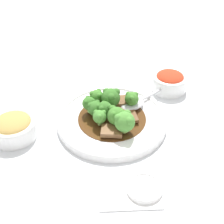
{
  "coord_description": "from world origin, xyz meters",
  "views": [
    {
      "loc": [
        0.06,
        0.57,
        0.5
      ],
      "look_at": [
        0.0,
        0.0,
        0.03
      ],
      "focal_mm": 50.0,
      "sensor_mm": 36.0,
      "label": 1
    }
  ],
  "objects_px": {
    "beef_strip_0": "(112,131)",
    "broccoli_floret_8": "(100,117)",
    "broccoli_floret_1": "(105,109)",
    "broccoli_floret_7": "(89,103)",
    "broccoli_floret_4": "(116,116)",
    "broccoli_floret_6": "(125,121)",
    "broccoli_floret_5": "(111,97)",
    "beef_strip_1": "(121,102)",
    "beef_strip_2": "(127,113)",
    "broccoli_floret_0": "(95,108)",
    "side_bowl_appetizer": "(13,127)",
    "serving_spoon": "(138,101)",
    "side_bowl_kimchi": "(170,81)",
    "sauce_dish": "(144,188)",
    "main_plate": "(112,120)",
    "broccoli_floret_3": "(97,96)",
    "beef_strip_3": "(101,108)",
    "broccoli_floret_2": "(132,99)"
  },
  "relations": [
    {
      "from": "beef_strip_0",
      "to": "beef_strip_1",
      "type": "distance_m",
      "value": 0.11
    },
    {
      "from": "broccoli_floret_3",
      "to": "side_bowl_kimchi",
      "type": "height_order",
      "value": "broccoli_floret_3"
    },
    {
      "from": "main_plate",
      "to": "serving_spoon",
      "type": "xyz_separation_m",
      "value": [
        -0.07,
        -0.05,
        0.02
      ]
    },
    {
      "from": "beef_strip_2",
      "to": "side_bowl_kimchi",
      "type": "xyz_separation_m",
      "value": [
        -0.13,
        -0.12,
        0.0
      ]
    },
    {
      "from": "beef_strip_2",
      "to": "broccoli_floret_3",
      "type": "xyz_separation_m",
      "value": [
        0.07,
        -0.05,
        0.02
      ]
    },
    {
      "from": "broccoli_floret_6",
      "to": "sauce_dish",
      "type": "distance_m",
      "value": 0.16
    },
    {
      "from": "broccoli_floret_5",
      "to": "broccoli_floret_7",
      "type": "bearing_deg",
      "value": 7.59
    },
    {
      "from": "broccoli_floret_4",
      "to": "broccoli_floret_7",
      "type": "bearing_deg",
      "value": -42.86
    },
    {
      "from": "beef_strip_0",
      "to": "broccoli_floret_8",
      "type": "xyz_separation_m",
      "value": [
        0.02,
        -0.03,
        0.02
      ]
    },
    {
      "from": "side_bowl_appetizer",
      "to": "serving_spoon",
      "type": "bearing_deg",
      "value": -166.91
    },
    {
      "from": "beef_strip_0",
      "to": "broccoli_floret_6",
      "type": "xyz_separation_m",
      "value": [
        -0.03,
        -0.0,
        0.02
      ]
    },
    {
      "from": "beef_strip_0",
      "to": "side_bowl_appetizer",
      "type": "height_order",
      "value": "side_bowl_appetizer"
    },
    {
      "from": "broccoli_floret_3",
      "to": "beef_strip_3",
      "type": "bearing_deg",
      "value": 109.4
    },
    {
      "from": "serving_spoon",
      "to": "side_bowl_appetizer",
      "type": "height_order",
      "value": "side_bowl_appetizer"
    },
    {
      "from": "broccoli_floret_5",
      "to": "sauce_dish",
      "type": "height_order",
      "value": "broccoli_floret_5"
    },
    {
      "from": "beef_strip_1",
      "to": "beef_strip_2",
      "type": "xyz_separation_m",
      "value": [
        -0.01,
        0.04,
        -0.0
      ]
    },
    {
      "from": "broccoli_floret_6",
      "to": "serving_spoon",
      "type": "relative_size",
      "value": 0.24
    },
    {
      "from": "main_plate",
      "to": "broccoli_floret_3",
      "type": "height_order",
      "value": "broccoli_floret_3"
    },
    {
      "from": "broccoli_floret_0",
      "to": "beef_strip_2",
      "type": "bearing_deg",
      "value": -179.94
    },
    {
      "from": "broccoli_floret_0",
      "to": "side_bowl_kimchi",
      "type": "bearing_deg",
      "value": -149.96
    },
    {
      "from": "serving_spoon",
      "to": "broccoli_floret_4",
      "type": "bearing_deg",
      "value": 50.97
    },
    {
      "from": "main_plate",
      "to": "sauce_dish",
      "type": "height_order",
      "value": "main_plate"
    },
    {
      "from": "broccoli_floret_3",
      "to": "side_bowl_appetizer",
      "type": "relative_size",
      "value": 0.38
    },
    {
      "from": "broccoli_floret_2",
      "to": "broccoli_floret_7",
      "type": "distance_m",
      "value": 0.11
    },
    {
      "from": "broccoli_floret_6",
      "to": "serving_spoon",
      "type": "distance_m",
      "value": 0.12
    },
    {
      "from": "broccoli_floret_7",
      "to": "sauce_dish",
      "type": "xyz_separation_m",
      "value": [
        -0.1,
        0.23,
        -0.04
      ]
    },
    {
      "from": "side_bowl_kimchi",
      "to": "sauce_dish",
      "type": "height_order",
      "value": "side_bowl_kimchi"
    },
    {
      "from": "beef_strip_2",
      "to": "side_bowl_appetizer",
      "type": "relative_size",
      "value": 0.73
    },
    {
      "from": "broccoli_floret_0",
      "to": "broccoli_floret_6",
      "type": "height_order",
      "value": "broccoli_floret_6"
    },
    {
      "from": "broccoli_floret_1",
      "to": "broccoli_floret_0",
      "type": "bearing_deg",
      "value": -25.16
    },
    {
      "from": "broccoli_floret_4",
      "to": "side_bowl_appetizer",
      "type": "xyz_separation_m",
      "value": [
        0.23,
        -0.01,
        -0.02
      ]
    },
    {
      "from": "broccoli_floret_4",
      "to": "broccoli_floret_6",
      "type": "bearing_deg",
      "value": 124.0
    },
    {
      "from": "broccoli_floret_1",
      "to": "broccoli_floret_7",
      "type": "bearing_deg",
      "value": -39.14
    },
    {
      "from": "beef_strip_1",
      "to": "beef_strip_3",
      "type": "xyz_separation_m",
      "value": [
        0.05,
        0.02,
        -0.0
      ]
    },
    {
      "from": "beef_strip_3",
      "to": "broccoli_floret_4",
      "type": "relative_size",
      "value": 1.13
    },
    {
      "from": "beef_strip_0",
      "to": "main_plate",
      "type": "bearing_deg",
      "value": -96.29
    },
    {
      "from": "broccoli_floret_3",
      "to": "broccoli_floret_6",
      "type": "relative_size",
      "value": 0.78
    },
    {
      "from": "side_bowl_kimchi",
      "to": "sauce_dish",
      "type": "xyz_separation_m",
      "value": [
        0.13,
        0.33,
        -0.02
      ]
    },
    {
      "from": "broccoli_floret_3",
      "to": "side_bowl_kimchi",
      "type": "relative_size",
      "value": 0.43
    },
    {
      "from": "broccoli_floret_6",
      "to": "side_bowl_appetizer",
      "type": "xyz_separation_m",
      "value": [
        0.25,
        -0.03,
        -0.02
      ]
    },
    {
      "from": "broccoli_floret_2",
      "to": "side_bowl_kimchi",
      "type": "height_order",
      "value": "broccoli_floret_2"
    },
    {
      "from": "beef_strip_2",
      "to": "sauce_dish",
      "type": "bearing_deg",
      "value": 91.09
    },
    {
      "from": "beef_strip_1",
      "to": "beef_strip_3",
      "type": "bearing_deg",
      "value": 18.15
    },
    {
      "from": "beef_strip_0",
      "to": "beef_strip_2",
      "type": "distance_m",
      "value": 0.08
    },
    {
      "from": "broccoli_floret_7",
      "to": "side_bowl_kimchi",
      "type": "height_order",
      "value": "broccoli_floret_7"
    },
    {
      "from": "main_plate",
      "to": "sauce_dish",
      "type": "bearing_deg",
      "value": 101.61
    },
    {
      "from": "beef_strip_2",
      "to": "broccoli_floret_4",
      "type": "xyz_separation_m",
      "value": [
        0.03,
        0.04,
        0.02
      ]
    },
    {
      "from": "broccoli_floret_6",
      "to": "broccoli_floret_7",
      "type": "distance_m",
      "value": 0.11
    },
    {
      "from": "serving_spoon",
      "to": "broccoli_floret_6",
      "type": "bearing_deg",
      "value": 64.78
    },
    {
      "from": "beef_strip_2",
      "to": "broccoli_floret_1",
      "type": "height_order",
      "value": "broccoli_floret_1"
    }
  ]
}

